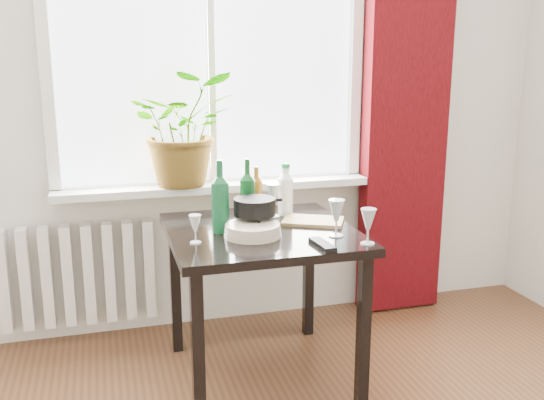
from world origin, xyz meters
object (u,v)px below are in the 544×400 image
object	(u,v)px
wine_bottle_right	(247,190)
bottle_amber	(256,190)
potted_plant	(184,129)
wineglass_far_right	(368,226)
table	(261,248)
radiator	(79,274)
tv_remote	(322,244)
wineglass_front_right	(336,218)
wine_bottle_left	(220,196)
wineglass_back_center	(273,200)
wineglass_front_left	(195,229)
plate_stack	(253,230)
fondue_pot	(255,214)
cleaning_bottle	(286,189)
cutting_board	(313,221)
wineglass_back_left	(220,198)

from	to	relation	value
wine_bottle_right	bottle_amber	xyz separation A→B (m)	(0.08, 0.14, -0.03)
potted_plant	wineglass_far_right	size ratio (longest dim) A/B	3.78
table	potted_plant	bearing A→B (deg)	113.60
radiator	tv_remote	distance (m)	1.45
wineglass_front_right	wineglass_far_right	size ratio (longest dim) A/B	1.07
wine_bottle_left	wineglass_far_right	xyz separation A→B (m)	(0.57, -0.36, -0.09)
wineglass_back_center	tv_remote	distance (m)	0.53
wineglass_front_left	plate_stack	xyz separation A→B (m)	(0.26, 0.03, -0.04)
potted_plant	wine_bottle_left	distance (m)	0.64
potted_plant	bottle_amber	bearing A→B (deg)	-45.01
potted_plant	fondue_pot	distance (m)	0.72
wineglass_far_right	wineglass_front_left	bearing A→B (deg)	163.05
fondue_pot	tv_remote	bearing A→B (deg)	-51.72
table	wineglass_front_right	world-z (taller)	wineglass_front_right
radiator	table	xyz separation A→B (m)	(0.85, -0.63, 0.27)
wine_bottle_right	plate_stack	xyz separation A→B (m)	(-0.04, -0.24, -0.13)
wineglass_front_left	fondue_pot	distance (m)	0.32
potted_plant	plate_stack	distance (m)	0.81
wine_bottle_left	cleaning_bottle	bearing A→B (deg)	29.62
potted_plant	wineglass_back_center	xyz separation A→B (m)	(0.38, -0.40, -0.32)
tv_remote	cutting_board	world-z (taller)	tv_remote
radiator	potted_plant	world-z (taller)	potted_plant
wineglass_back_left	wineglass_front_left	distance (m)	0.52
radiator	potted_plant	distance (m)	0.97
table	plate_stack	xyz separation A→B (m)	(-0.07, -0.10, 0.12)
wine_bottle_right	wineglass_far_right	size ratio (longest dim) A/B	1.94
radiator	wineglass_back_center	world-z (taller)	wineglass_back_center
radiator	cleaning_bottle	world-z (taller)	cleaning_bottle
radiator	wineglass_far_right	size ratio (longest dim) A/B	4.99
radiator	bottle_amber	size ratio (longest dim) A/B	3.25
wineglass_front_left	tv_remote	world-z (taller)	wineglass_front_left
radiator	wineglass_front_right	distance (m)	1.48
wineglass_back_left	plate_stack	world-z (taller)	wineglass_back_left
table	wine_bottle_left	xyz separation A→B (m)	(-0.19, 0.01, 0.26)
table	bottle_amber	world-z (taller)	bottle_amber
wineglass_back_center	wineglass_back_left	distance (m)	0.28
wine_bottle_left	cleaning_bottle	distance (m)	0.43
fondue_pot	wineglass_far_right	bearing A→B (deg)	-35.05
bottle_amber	table	bearing A→B (deg)	-100.22
wine_bottle_right	wineglass_back_left	distance (m)	0.24
wineglass_far_right	wineglass_front_left	distance (m)	0.74
plate_stack	cutting_board	size ratio (longest dim) A/B	0.90
fondue_pot	potted_plant	bearing A→B (deg)	115.76
wine_bottle_left	wine_bottle_right	bearing A→B (deg)	39.83
cutting_board	wineglass_front_right	bearing A→B (deg)	-85.21
plate_stack	wineglass_back_center	bearing A→B (deg)	58.41
radiator	wineglass_far_right	xyz separation A→B (m)	(1.23, -0.98, 0.44)
table	cutting_board	distance (m)	0.29
table	potted_plant	size ratio (longest dim) A/B	1.40
bottle_amber	wineglass_front_left	xyz separation A→B (m)	(-0.38, -0.42, -0.06)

